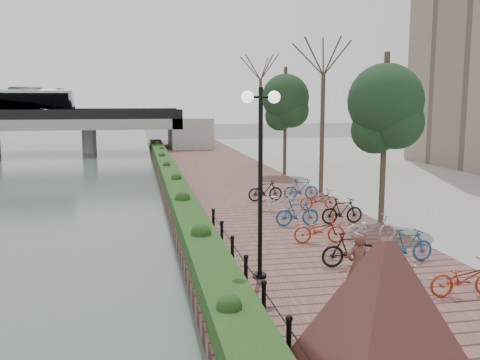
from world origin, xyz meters
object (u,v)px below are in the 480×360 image
object	(u,v)px
motorcycle	(383,310)
pedestrian	(358,266)
lamppost	(261,143)
granite_monument	(384,312)

from	to	relation	value
motorcycle	pedestrian	bearing A→B (deg)	79.60
lamppost	granite_monument	bearing A→B (deg)	-82.28
motorcycle	pedestrian	distance (m)	2.05
motorcycle	lamppost	bearing A→B (deg)	110.98
granite_monument	lamppost	world-z (taller)	lamppost
granite_monument	lamppost	bearing A→B (deg)	97.72
lamppost	motorcycle	bearing A→B (deg)	-67.31
pedestrian	granite_monument	bearing A→B (deg)	69.42
lamppost	motorcycle	distance (m)	5.25
lamppost	motorcycle	world-z (taller)	lamppost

